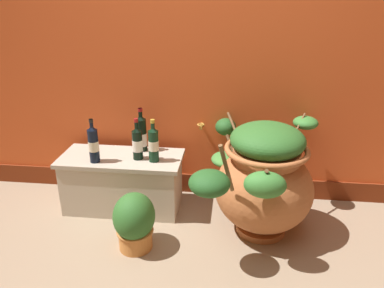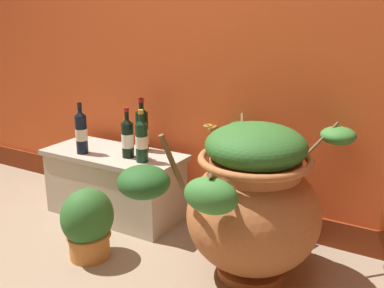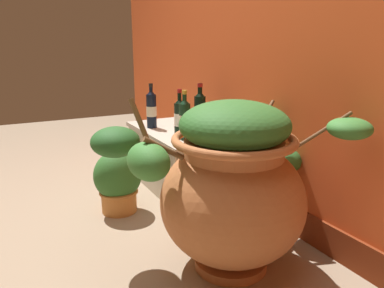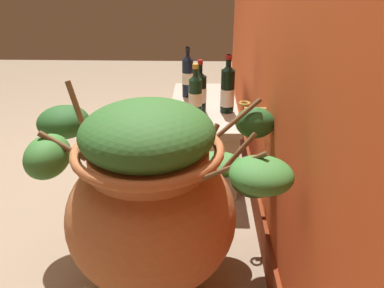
# 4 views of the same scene
# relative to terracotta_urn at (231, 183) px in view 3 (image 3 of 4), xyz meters

# --- Properties ---
(ground_plane) EXTENTS (7.00, 7.00, 0.00)m
(ground_plane) POSITION_rel_terracotta_urn_xyz_m (-0.44, -0.62, -0.40)
(ground_plane) COLOR gray
(terracotta_urn) EXTENTS (0.83, 1.02, 0.78)m
(terracotta_urn) POSITION_rel_terracotta_urn_xyz_m (0.00, 0.00, 0.00)
(terracotta_urn) COLOR #B26638
(terracotta_urn) RESTS_ON ground_plane
(stone_ledge) EXTENTS (0.89, 0.40, 0.42)m
(stone_ledge) POSITION_rel_terracotta_urn_xyz_m (-1.01, 0.19, -0.18)
(stone_ledge) COLOR beige
(stone_ledge) RESTS_ON ground_plane
(wine_bottle_left) EXTENTS (0.07, 0.07, 0.31)m
(wine_bottle_left) POSITION_rel_terracotta_urn_xyz_m (-0.75, 0.15, 0.15)
(wine_bottle_left) COLOR black
(wine_bottle_left) RESTS_ON stone_ledge
(wine_bottle_middle) EXTENTS (0.07, 0.07, 0.30)m
(wine_bottle_middle) POSITION_rel_terracotta_urn_xyz_m (-0.87, 0.17, 0.14)
(wine_bottle_middle) COLOR black
(wine_bottle_middle) RESTS_ON stone_ledge
(wine_bottle_right) EXTENTS (0.08, 0.08, 0.33)m
(wine_bottle_right) POSITION_rel_terracotta_urn_xyz_m (-0.88, 0.33, 0.15)
(wine_bottle_right) COLOR black
(wine_bottle_right) RESTS_ON stone_ledge
(wine_bottle_back) EXTENTS (0.07, 0.07, 0.32)m
(wine_bottle_back) POSITION_rel_terracotta_urn_xyz_m (-1.16, 0.09, 0.15)
(wine_bottle_back) COLOR black
(wine_bottle_back) RESTS_ON stone_ledge
(potted_shrub) EXTENTS (0.26, 0.29, 0.39)m
(potted_shrub) POSITION_rel_terracotta_urn_xyz_m (-0.80, -0.28, -0.21)
(potted_shrub) COLOR #CC7F3D
(potted_shrub) RESTS_ON ground_plane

